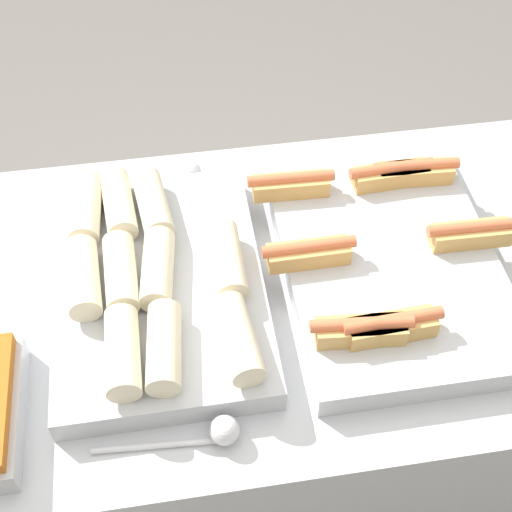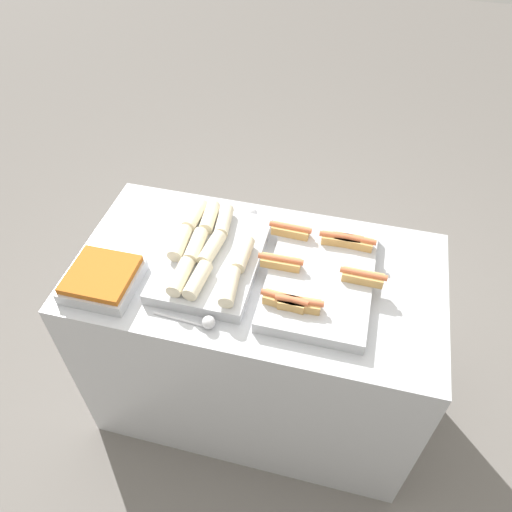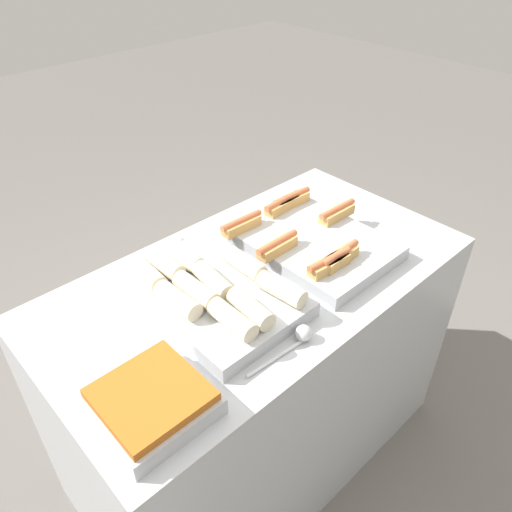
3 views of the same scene
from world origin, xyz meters
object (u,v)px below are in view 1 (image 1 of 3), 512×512
Objects in this scene: serving_spoon_near at (214,433)px; serving_spoon_far at (182,175)px; tray_hotdogs at (385,255)px; tray_wraps at (155,282)px.

serving_spoon_near and serving_spoon_far have the same top height.
serving_spoon_near is 0.98× the size of serving_spoon_far.
serving_spoon_far is (-0.35, 0.29, -0.01)m from tray_hotdogs.
tray_wraps reaches higher than serving_spoon_far.
serving_spoon_far is at bearing 76.47° from tray_wraps.
serving_spoon_near is 0.58m from serving_spoon_far.
serving_spoon_near is at bearing -90.18° from serving_spoon_far.
tray_wraps reaches higher than tray_hotdogs.
tray_hotdogs is 2.39× the size of serving_spoon_far.
tray_hotdogs is 1.08× the size of tray_wraps.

